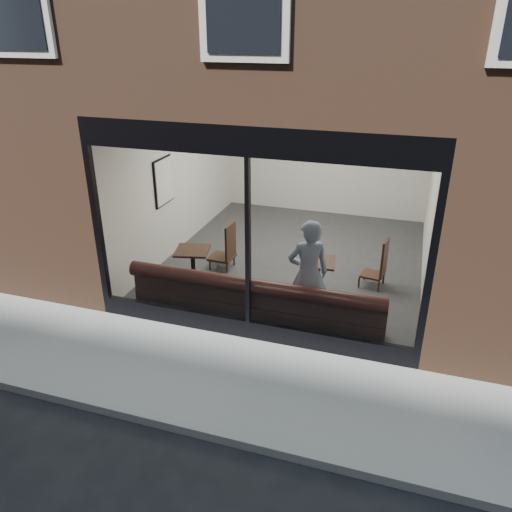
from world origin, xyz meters
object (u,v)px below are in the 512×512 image
(banquette, at_px, (257,312))
(cafe_chair_right, at_px, (372,274))
(cafe_table_right, at_px, (318,262))
(person, at_px, (308,274))
(cafe_table_left, at_px, (192,251))
(cafe_chair_left, at_px, (222,257))

(banquette, xyz_separation_m, cafe_chair_right, (1.61, 1.86, 0.01))
(banquette, relative_size, cafe_table_right, 7.09)
(person, xyz_separation_m, cafe_table_left, (-2.20, 0.56, -0.14))
(banquette, height_order, cafe_chair_left, banquette)
(cafe_table_right, bearing_deg, cafe_table_left, -174.18)
(banquette, bearing_deg, cafe_table_right, 54.11)
(banquette, relative_size, cafe_chair_left, 8.74)
(banquette, bearing_deg, cafe_table_left, 150.72)
(person, relative_size, cafe_table_right, 3.13)
(cafe_table_left, relative_size, cafe_table_right, 1.03)
(cafe_chair_left, bearing_deg, cafe_chair_right, -175.02)
(cafe_table_left, height_order, cafe_table_right, same)
(banquette, height_order, cafe_table_left, cafe_table_left)
(person, relative_size, cafe_table_left, 3.05)
(cafe_chair_right, bearing_deg, cafe_table_left, 27.99)
(person, bearing_deg, banquette, -5.04)
(cafe_table_right, bearing_deg, cafe_chair_left, 161.31)
(cafe_table_right, xyz_separation_m, cafe_chair_right, (0.85, 0.81, -0.50))
(banquette, bearing_deg, cafe_chair_left, 126.24)
(banquette, height_order, cafe_chair_right, banquette)
(banquette, relative_size, person, 2.26)
(cafe_chair_left, bearing_deg, cafe_table_left, 80.42)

